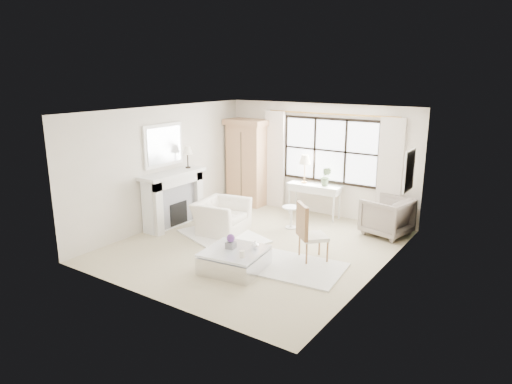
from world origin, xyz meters
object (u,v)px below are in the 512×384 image
armoire (248,162)px  console_table (314,200)px  club_armchair (221,217)px  coffee_table (235,260)px

armoire → console_table: bearing=0.4°
club_armchair → coffee_table: 2.03m
armoire → club_armchair: size_ratio=2.03×
console_table → club_armchair: size_ratio=1.20×
console_table → club_armchair: console_table is taller
coffee_table → console_table: bearing=86.8°
console_table → club_armchair: 2.45m
coffee_table → armoire: bearing=114.3°
armoire → coffee_table: armoire is taller
console_table → coffee_table: (0.28, -3.59, -0.22)m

